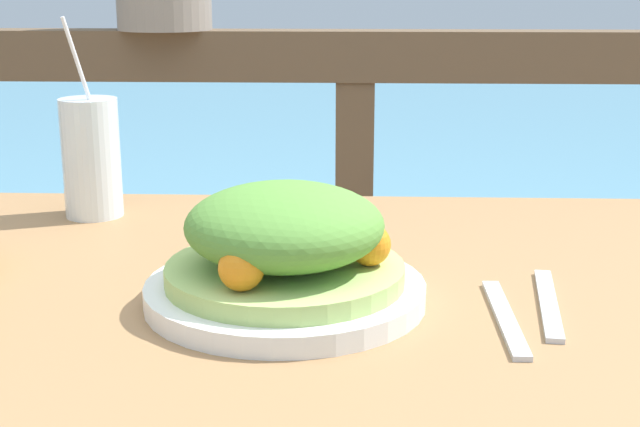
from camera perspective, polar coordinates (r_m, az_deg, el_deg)
name	(u,v)px	position (r m, az deg, el deg)	size (l,w,h in m)	color
patio_table	(355,386)	(0.91, 2.28, -10.95)	(1.23, 0.76, 0.75)	#997047
railing_fence	(356,155)	(1.67, 2.34, 3.73)	(2.80, 0.08, 0.95)	brown
sea_backdrop	(355,162)	(4.22, 2.27, 3.30)	(12.00, 4.00, 0.37)	#568EA8
salad_plate	(288,253)	(0.83, -2.03, -2.56)	(0.26, 0.26, 0.11)	white
drink_glass	(94,158)	(1.16, -14.27, 3.49)	(0.07, 0.07, 0.25)	silver
fork	(508,317)	(0.82, 11.97, -6.52)	(0.02, 0.18, 0.00)	silver
knife	(552,303)	(0.86, 14.61, -5.59)	(0.04, 0.18, 0.00)	silver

